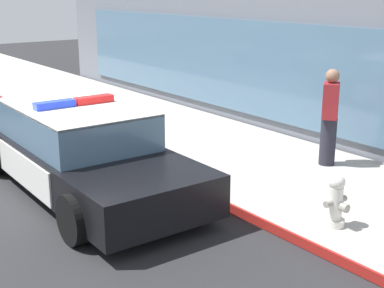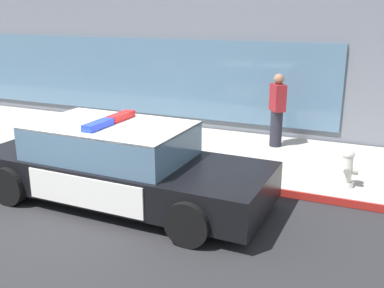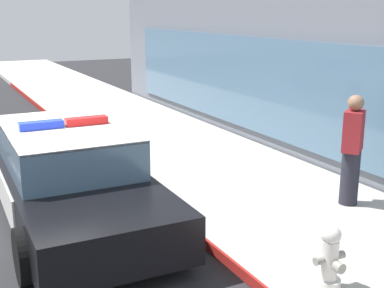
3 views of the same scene
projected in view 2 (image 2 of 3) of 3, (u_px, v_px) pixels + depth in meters
name	position (u px, v px, depth m)	size (l,w,h in m)	color
ground	(72.00, 210.00, 7.48)	(48.00, 48.00, 0.00)	#262628
sidewalk	(170.00, 147.00, 10.73)	(48.00, 3.45, 0.15)	#B2ADA3
curb_red_paint	(133.00, 169.00, 9.20)	(28.80, 0.04, 0.14)	maroon
storefront_building	(256.00, 0.00, 15.15)	(19.47, 9.10, 7.17)	slate
police_cruiser	(119.00, 164.00, 7.70)	(5.17, 2.16, 1.49)	black
fire_hydrant	(347.00, 168.00, 8.01)	(0.34, 0.39, 0.73)	silver
pedestrian_on_sidewalk	(277.00, 110.00, 10.29)	(0.45, 0.48, 1.71)	#23232D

